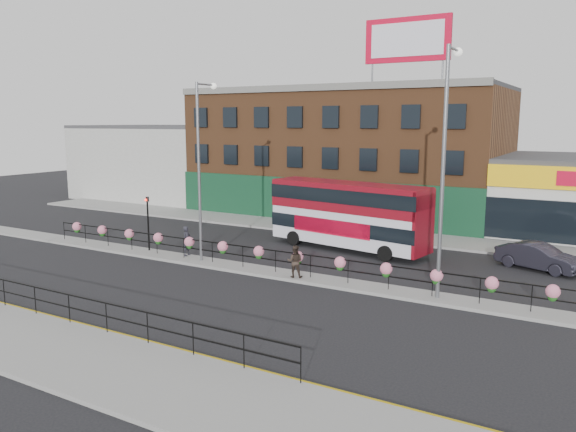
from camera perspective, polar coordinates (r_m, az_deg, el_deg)
The scene contains 18 objects.
ground at distance 29.14m, azimuth -2.97°, elevation -5.71°, with size 120.00×120.00×0.00m, color black.
south_pavement at distance 20.66m, azimuth -21.87°, elevation -12.74°, with size 60.00×4.00×0.15m, color gray.
north_pavement at distance 39.46m, azimuth 6.56°, elevation -1.59°, with size 60.00×4.00×0.15m, color gray.
median at distance 29.12m, azimuth -2.97°, elevation -5.57°, with size 60.00×1.60×0.15m, color gray.
yellow_line_inner at distance 22.05m, azimuth -17.09°, elevation -11.23°, with size 60.00×0.10×0.01m, color gold.
yellow_line_outer at distance 21.94m, azimuth -17.44°, elevation -11.35°, with size 60.00×0.10×0.01m, color gold.
brick_building at distance 47.68m, azimuth 6.09°, elevation 6.47°, with size 25.00×12.21×10.30m.
warehouse_west at distance 58.99m, azimuth -12.28°, elevation 5.46°, with size 15.50×12.00×7.30m.
billboard at distance 40.99m, azimuth 12.03°, elevation 17.10°, with size 6.00×0.29×4.40m.
median_railing at distance 28.88m, azimuth -2.99°, elevation -3.70°, with size 30.04×0.56×1.23m.
south_railing at distance 22.95m, azimuth -21.39°, elevation -8.12°, with size 20.04×0.05×1.12m.
double_decker_bus at distance 33.79m, azimuth 6.17°, elevation 0.72°, with size 10.34×4.02×4.08m.
car at distance 32.16m, azimuth 24.09°, elevation -3.80°, with size 4.51×2.83×1.40m, color #262530.
pedestrian_a at distance 32.33m, azimuth -10.23°, elevation -2.51°, with size 0.47×0.66×1.68m, color #24242D.
pedestrian_b at distance 27.42m, azimuth 0.70°, elevation -4.63°, with size 0.94×0.85×1.59m, color #332821.
lamp_column_west at distance 30.59m, azimuth -8.78°, elevation 6.02°, with size 0.34×1.68×9.60m.
lamp_column_east at distance 24.56m, azimuth 15.71°, elevation 6.37°, with size 0.38×1.87×10.64m.
traffic_light_median at distance 33.84m, azimuth -14.08°, elevation 0.44°, with size 0.15×0.28×3.65m.
Camera 1 is at (15.34, -23.55, 7.69)m, focal length 35.00 mm.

